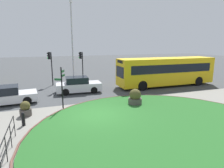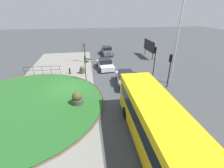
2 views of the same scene
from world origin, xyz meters
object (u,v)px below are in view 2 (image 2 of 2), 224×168
car_far_lane (107,51)px  lamppost_tall (177,40)px  planter_kerbside (77,99)px  street_tree_bare (85,52)px  billboard_left (149,46)px  planter_near_signpost (82,70)px  traffic_light_near (170,64)px  bus_yellow (159,131)px  bollard_foreground (70,71)px  car_near_lane (126,79)px  signpost_directional (86,66)px  traffic_light_far (155,55)px  car_trailing (105,64)px

car_far_lane → lamppost_tall: 15.83m
planter_kerbside → street_tree_bare: street_tree_bare is taller
car_far_lane → lamppost_tall: (14.13, 5.70, 4.30)m
billboard_left → planter_near_signpost: bearing=-62.0°
traffic_light_near → billboard_left: (-11.98, 2.37, -0.71)m
bus_yellow → lamppost_tall: size_ratio=1.17×
lamppost_tall → billboard_left: (-11.14, 1.54, -3.01)m
traffic_light_near → lamppost_tall: size_ratio=0.39×
car_far_lane → planter_near_signpost: size_ratio=4.50×
bollard_foreground → car_near_lane: (4.38, 6.62, 0.28)m
lamppost_tall → billboard_left: size_ratio=1.93×
lamppost_tall → signpost_directional: bearing=-103.3°
bollard_foreground → planter_kerbside: planter_kerbside is taller
signpost_directional → traffic_light_near: size_ratio=0.84×
billboard_left → car_near_lane: bearing=-32.9°
bus_yellow → signpost_directional: bearing=20.1°
car_far_lane → planter_kerbside: size_ratio=3.60×
car_far_lane → bollard_foreground: bearing=-34.7°
signpost_directional → car_far_lane: (-11.84, 4.04, -1.12)m
bus_yellow → car_far_lane: (-23.41, -0.02, -0.98)m
car_far_lane → billboard_left: size_ratio=0.93×
traffic_light_far → planter_near_signpost: traffic_light_far is taller
lamppost_tall → planter_near_signpost: (-4.74, -10.29, -4.52)m
bollard_foreground → street_tree_bare: size_ratio=0.22×
car_near_lane → billboard_left: 12.82m
car_trailing → billboard_left: 9.93m
traffic_light_near → billboard_left: size_ratio=0.75×
car_near_lane → traffic_light_far: 5.22m
billboard_left → planter_near_signpost: billboard_left is taller
car_near_lane → planter_kerbside: 6.32m
billboard_left → planter_kerbside: size_ratio=3.88×
car_far_lane → lamppost_tall: bearing=20.8°
car_near_lane → traffic_light_far: traffic_light_far is taller
car_trailing → traffic_light_near: (7.03, 6.14, 2.04)m
traffic_light_near → planter_near_signpost: (-5.58, -9.46, -2.22)m
planter_kerbside → street_tree_bare: bearing=176.6°
bollard_foreground → traffic_light_far: (2.09, 10.85, 2.30)m
signpost_directional → car_near_lane: bearing=66.5°
car_near_lane → traffic_light_near: (1.21, 4.47, 1.98)m
planter_kerbside → signpost_directional: bearing=170.5°
car_trailing → planter_kerbside: size_ratio=3.43×
planter_near_signpost → street_tree_bare: size_ratio=0.27×
traffic_light_far → planter_kerbside: size_ratio=2.96×
car_near_lane → planter_kerbside: car_near_lane is taller
traffic_light_far → traffic_light_near: bearing=-175.6°
planter_near_signpost → street_tree_bare: bearing=175.2°
car_near_lane → street_tree_bare: (-9.57, -4.55, 0.99)m
lamppost_tall → car_near_lane: bearing=-94.0°
car_near_lane → billboard_left: bearing=151.1°
bus_yellow → traffic_light_near: bearing=-29.1°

